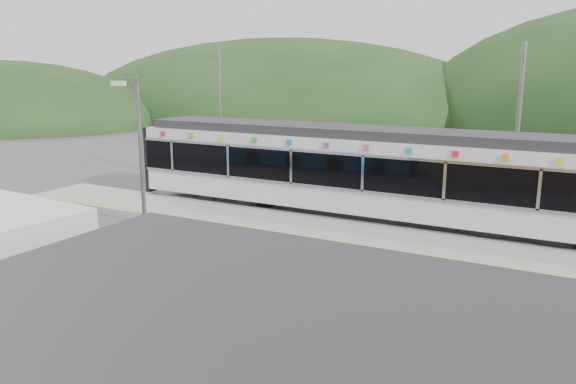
% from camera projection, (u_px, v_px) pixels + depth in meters
% --- Properties ---
extents(ground, '(120.00, 120.00, 0.00)m').
position_uv_depth(ground, '(246.00, 256.00, 18.36)').
color(ground, '#4C4C4F').
rests_on(ground, ground).
extents(hills, '(146.00, 149.00, 26.00)m').
position_uv_depth(hills, '(472.00, 241.00, 20.01)').
color(hills, '#1E3D19').
rests_on(hills, ground).
extents(platform, '(26.00, 3.20, 0.30)m').
position_uv_depth(platform, '(293.00, 227.00, 21.16)').
color(platform, '#9E9E99').
rests_on(platform, ground).
extents(yellow_line, '(26.00, 0.10, 0.01)m').
position_uv_depth(yellow_line, '(276.00, 232.00, 20.01)').
color(yellow_line, yellow).
rests_on(yellow_line, platform).
extents(train, '(20.44, 3.01, 3.74)m').
position_uv_depth(train, '(365.00, 170.00, 22.24)').
color(train, black).
rests_on(train, ground).
extents(catenary_mast_west, '(0.18, 1.80, 7.00)m').
position_uv_depth(catenary_mast_west, '(220.00, 117.00, 28.19)').
color(catenary_mast_west, slate).
rests_on(catenary_mast_west, ground).
extents(catenary_mast_east, '(0.18, 1.80, 7.00)m').
position_uv_depth(catenary_mast_east, '(517.00, 131.00, 21.66)').
color(catenary_mast_east, slate).
rests_on(catenary_mast_east, ground).
extents(lamp_post, '(0.38, 1.05, 5.81)m').
position_uv_depth(lamp_post, '(138.00, 161.00, 15.64)').
color(lamp_post, slate).
rests_on(lamp_post, ground).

